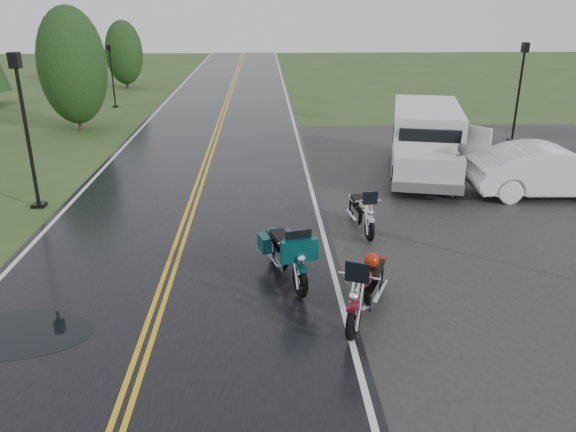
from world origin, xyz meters
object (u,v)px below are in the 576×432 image
at_px(motorcycle_silver, 370,220).
at_px(person_at_van, 458,171).
at_px(lamp_post_near_left, 27,132).
at_px(motorcycle_teal, 300,268).
at_px(lamp_post_far_right, 519,93).
at_px(sedan_white, 550,172).
at_px(van_white, 398,155).
at_px(motorcycle_red, 354,306).
at_px(lamp_post_far_left, 112,76).

height_order(motorcycle_silver, person_at_van, person_at_van).
relative_size(motorcycle_silver, lamp_post_near_left, 0.47).
distance_m(motorcycle_teal, lamp_post_far_right, 17.44).
relative_size(sedan_white, lamp_post_near_left, 1.08).
xyz_separation_m(motorcycle_teal, lamp_post_near_left, (-7.65, 6.07, 1.59)).
relative_size(person_at_van, lamp_post_near_left, 0.38).
bearing_deg(van_white, lamp_post_far_right, 58.07).
relative_size(motorcycle_red, lamp_post_far_left, 0.69).
height_order(van_white, lamp_post_far_left, lamp_post_far_left).
xyz_separation_m(lamp_post_near_left, lamp_post_far_left, (-1.83, 17.35, -0.51)).
bearing_deg(van_white, motorcycle_red, -94.47).
xyz_separation_m(sedan_white, lamp_post_far_left, (-17.88, 17.07, 0.99)).
xyz_separation_m(motorcycle_red, motorcycle_silver, (1.12, 4.49, -0.09)).
bearing_deg(lamp_post_near_left, lamp_post_far_right, 23.29).
height_order(person_at_van, sedan_white, person_at_van).
bearing_deg(motorcycle_red, lamp_post_far_left, 136.74).
xyz_separation_m(van_white, lamp_post_near_left, (-11.27, -0.96, 1.08)).
distance_m(van_white, person_at_van, 1.97).
distance_m(sedan_white, lamp_post_far_left, 24.74).
height_order(motorcycle_red, motorcycle_silver, motorcycle_red).
height_order(person_at_van, lamp_post_far_left, lamp_post_far_left).
bearing_deg(motorcycle_red, motorcycle_teal, 142.57).
bearing_deg(motorcycle_red, lamp_post_far_right, 82.49).
bearing_deg(motorcycle_teal, van_white, 47.12).
bearing_deg(van_white, lamp_post_near_left, -161.98).
bearing_deg(motorcycle_teal, lamp_post_near_left, 125.94).
xyz_separation_m(person_at_van, sedan_white, (2.97, -0.01, -0.05)).
distance_m(motorcycle_teal, person_at_van, 8.36).
xyz_separation_m(motorcycle_red, sedan_white, (7.53, 7.97, 0.09)).
distance_m(motorcycle_red, lamp_post_far_right, 18.28).
height_order(van_white, person_at_van, van_white).
bearing_deg(motorcycle_teal, motorcycle_silver, 39.60).
height_order(motorcycle_red, lamp_post_near_left, lamp_post_near_left).
height_order(motorcycle_red, person_at_van, person_at_van).
bearing_deg(person_at_van, lamp_post_far_left, -75.02).
height_order(motorcycle_silver, sedan_white, sedan_white).
xyz_separation_m(motorcycle_silver, lamp_post_far_left, (-11.47, 20.55, 1.17)).
distance_m(motorcycle_silver, lamp_post_far_right, 13.98).
distance_m(van_white, sedan_white, 4.85).
bearing_deg(van_white, sedan_white, 4.94).
bearing_deg(lamp_post_near_left, sedan_white, 0.98).
distance_m(van_white, lamp_post_far_left, 20.99).
bearing_deg(lamp_post_near_left, motorcycle_silver, -18.37).
xyz_separation_m(motorcycle_silver, lamp_post_near_left, (-9.64, 3.20, 1.67)).
height_order(motorcycle_silver, lamp_post_far_left, lamp_post_far_left).
bearing_deg(van_white, lamp_post_far_left, 141.78).
bearing_deg(motorcycle_teal, person_at_van, 33.81).
relative_size(person_at_van, lamp_post_far_right, 0.40).
xyz_separation_m(motorcycle_silver, van_white, (1.63, 4.17, 0.60)).
relative_size(motorcycle_red, lamp_post_far_right, 0.58).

